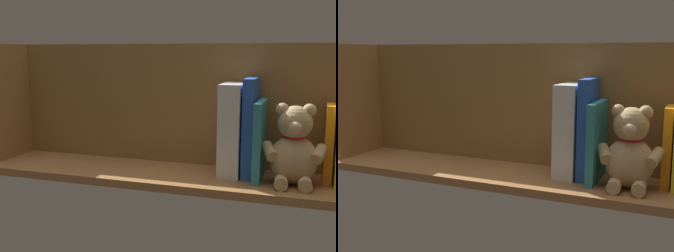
% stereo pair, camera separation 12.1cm
% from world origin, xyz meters
% --- Properties ---
extents(ground_plane, '(1.11, 0.26, 0.02)m').
position_xyz_m(ground_plane, '(0.00, 0.00, -0.01)').
color(ground_plane, '#9E6B3D').
extents(shelf_back_panel, '(1.11, 0.02, 0.36)m').
position_xyz_m(shelf_back_panel, '(0.00, -0.11, 0.18)').
color(shelf_back_panel, olive).
rests_on(shelf_back_panel, ground_plane).
extents(shelf_side_divider, '(0.02, 0.20, 0.36)m').
position_xyz_m(shelf_side_divider, '(0.53, 0.00, 0.18)').
color(shelf_side_divider, '#9E6B3D').
rests_on(shelf_side_divider, ground_plane).
extents(book_2, '(0.02, 0.10, 0.20)m').
position_xyz_m(book_2, '(-0.42, -0.04, 0.10)').
color(book_2, orange).
rests_on(book_2, ground_plane).
extents(teddy_bear, '(0.17, 0.14, 0.21)m').
position_xyz_m(teddy_bear, '(-0.34, 0.02, 0.09)').
color(teddy_bear, tan).
rests_on(teddy_bear, ground_plane).
extents(book_3, '(0.02, 0.16, 0.21)m').
position_xyz_m(book_3, '(-0.25, -0.01, 0.10)').
color(book_3, teal).
rests_on(book_3, ground_plane).
extents(book_4, '(0.03, 0.13, 0.27)m').
position_xyz_m(book_4, '(-0.22, -0.03, 0.13)').
color(book_4, blue).
rests_on(book_4, ground_plane).
extents(dictionary_thick_white, '(0.06, 0.13, 0.25)m').
position_xyz_m(dictionary_thick_white, '(-0.18, -0.03, 0.13)').
color(dictionary_thick_white, white).
rests_on(dictionary_thick_white, ground_plane).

